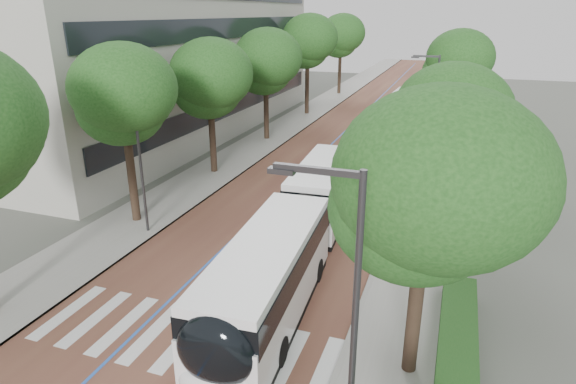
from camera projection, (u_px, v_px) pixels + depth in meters
name	position (u px, v px, depth m)	size (l,w,h in m)	color
ground	(163.00, 357.00, 15.85)	(160.00, 160.00, 0.00)	#51544C
road	(374.00, 119.00, 51.18)	(11.00, 140.00, 0.02)	brown
sidewalk_left	(307.00, 114.00, 53.49)	(4.00, 140.00, 0.12)	gray
sidewalk_right	(448.00, 123.00, 48.83)	(4.00, 140.00, 0.12)	gray
kerb_left	(323.00, 115.00, 52.90)	(0.20, 140.00, 0.14)	gray
kerb_right	(428.00, 122.00, 49.42)	(0.20, 140.00, 0.14)	gray
zebra_crossing	(184.00, 339.00, 16.66)	(10.55, 3.60, 0.01)	silver
lane_line_left	(359.00, 118.00, 51.67)	(0.12, 126.00, 0.01)	blue
lane_line_right	(389.00, 120.00, 50.67)	(0.12, 126.00, 0.01)	blue
office_building	(145.00, 55.00, 44.17)	(18.11, 40.00, 14.00)	#A7A69A
streetlight_near	(345.00, 329.00, 9.45)	(1.82, 0.20, 8.00)	#323235
streetlight_far	(431.00, 107.00, 31.53)	(1.82, 0.20, 8.00)	#323235
lamp_post_left	(140.00, 155.00, 23.36)	(0.14, 0.14, 8.00)	#323235
trees_left	(255.00, 62.00, 38.47)	(6.12, 61.03, 10.03)	black
trees_right	(450.00, 93.00, 29.78)	(5.82, 47.74, 9.00)	black
lead_bus	(296.00, 235.00, 20.75)	(3.56, 18.51, 3.20)	black
bus_queued_0	(378.00, 144.00, 35.16)	(3.12, 12.50, 3.20)	white
bus_queued_1	(400.00, 113.00, 45.94)	(3.02, 12.49, 3.20)	white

